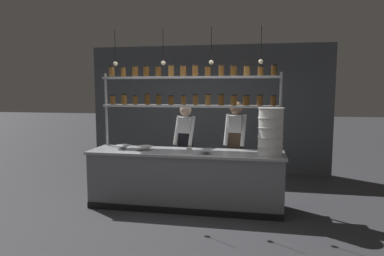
% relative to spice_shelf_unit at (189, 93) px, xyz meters
% --- Properties ---
extents(ground_plane, '(40.00, 40.00, 0.00)m').
position_rel_spice_shelf_unit_xyz_m(ground_plane, '(-0.00, -0.33, -1.86)').
color(ground_plane, '#3D3D42').
extents(back_wall, '(5.54, 0.12, 2.91)m').
position_rel_spice_shelf_unit_xyz_m(back_wall, '(-0.00, 2.22, -0.40)').
color(back_wall, '#4C5156').
rests_on(back_wall, ground_plane).
extents(prep_counter, '(3.14, 0.76, 0.92)m').
position_rel_spice_shelf_unit_xyz_m(prep_counter, '(-0.00, -0.33, -1.40)').
color(prep_counter, gray).
rests_on(prep_counter, ground_plane).
extents(spice_shelf_unit, '(3.03, 0.28, 2.32)m').
position_rel_spice_shelf_unit_xyz_m(spice_shelf_unit, '(0.00, 0.00, 0.00)').
color(spice_shelf_unit, '#ADAFB5').
rests_on(spice_shelf_unit, ground_plane).
extents(chef_left, '(0.40, 0.32, 1.65)m').
position_rel_spice_shelf_unit_xyz_m(chef_left, '(-0.13, 0.31, -0.91)').
color(chef_left, black).
rests_on(chef_left, ground_plane).
extents(chef_center, '(0.40, 0.32, 1.70)m').
position_rel_spice_shelf_unit_xyz_m(chef_center, '(0.77, 0.24, -0.87)').
color(chef_center, black).
rests_on(chef_center, ground_plane).
extents(container_stack, '(0.38, 0.38, 0.72)m').
position_rel_spice_shelf_unit_xyz_m(container_stack, '(1.32, -0.45, -0.58)').
color(container_stack, white).
rests_on(container_stack, prep_counter).
extents(prep_bowl_near_left, '(0.25, 0.25, 0.07)m').
position_rel_spice_shelf_unit_xyz_m(prep_bowl_near_left, '(-1.06, -0.33, -0.91)').
color(prep_bowl_near_left, silver).
rests_on(prep_bowl_near_left, prep_counter).
extents(prep_bowl_center_front, '(0.20, 0.20, 0.06)m').
position_rel_spice_shelf_unit_xyz_m(prep_bowl_center_front, '(0.35, -0.49, -0.91)').
color(prep_bowl_center_front, '#B2B7BC').
rests_on(prep_bowl_center_front, prep_counter).
extents(prep_bowl_center_back, '(0.25, 0.25, 0.07)m').
position_rel_spice_shelf_unit_xyz_m(prep_bowl_center_back, '(-0.66, -0.36, -0.90)').
color(prep_bowl_center_back, white).
rests_on(prep_bowl_center_back, prep_counter).
extents(serving_cup_front, '(0.09, 0.09, 0.09)m').
position_rel_spice_shelf_unit_xyz_m(serving_cup_front, '(0.09, -0.46, -0.89)').
color(serving_cup_front, silver).
rests_on(serving_cup_front, prep_counter).
extents(pendant_light_row, '(2.39, 0.07, 0.57)m').
position_rel_spice_shelf_unit_xyz_m(pendant_light_row, '(0.01, -0.33, 0.49)').
color(pendant_light_row, black).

